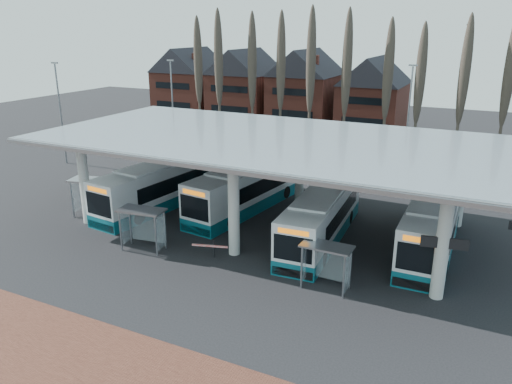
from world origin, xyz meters
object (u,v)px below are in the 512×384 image
at_px(shelter_1, 143,220).
at_px(shelter_2, 327,256).
at_px(bus_2, 322,217).
at_px(bus_0, 164,185).
at_px(shelter_0, 93,189).
at_px(bus_3, 433,223).
at_px(bus_1, 249,187).

relative_size(shelter_1, shelter_2, 1.12).
bearing_deg(shelter_1, bus_2, 25.72).
xyz_separation_m(shelter_1, shelter_2, (11.96, 0.26, -0.12)).
xyz_separation_m(bus_0, shelter_0, (-3.34, -4.16, 0.41)).
bearing_deg(bus_3, shelter_0, -168.46).
height_order(bus_1, shelter_1, bus_1).
height_order(bus_0, shelter_1, bus_0).
relative_size(bus_1, bus_2, 1.07).
xyz_separation_m(bus_1, shelter_0, (-9.63, -6.46, 0.41)).
bearing_deg(bus_1, shelter_2, -37.36).
xyz_separation_m(bus_3, shelter_1, (-16.33, -8.28, 0.32)).
height_order(shelter_0, shelter_1, shelter_0).
bearing_deg(bus_2, shelter_1, -149.87).
bearing_deg(bus_3, bus_1, 173.71).
distance_m(bus_2, shelter_0, 16.99).
xyz_separation_m(bus_3, shelter_0, (-23.42, -5.16, 0.43)).
height_order(bus_1, bus_3, bus_1).
distance_m(bus_0, bus_3, 20.10).
distance_m(bus_0, bus_1, 6.70).
relative_size(bus_0, bus_1, 1.00).
distance_m(bus_1, shelter_1, 9.92).
bearing_deg(shelter_0, bus_0, 37.75).
relative_size(bus_2, bus_3, 0.96).
bearing_deg(bus_3, shelter_2, -119.46).
bearing_deg(shelter_0, bus_3, -1.05).
bearing_deg(shelter_2, bus_1, 136.55).
height_order(bus_2, bus_3, bus_3).
distance_m(shelter_0, shelter_1, 7.74).
height_order(bus_2, shelter_1, bus_2).
distance_m(shelter_1, shelter_2, 11.96).
bearing_deg(shelter_2, shelter_1, -177.47).
bearing_deg(shelter_2, bus_2, 112.52).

